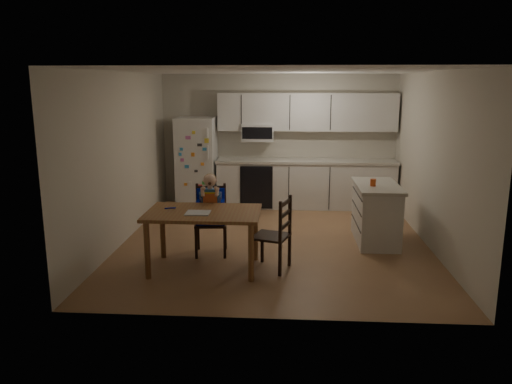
{
  "coord_description": "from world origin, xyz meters",
  "views": [
    {
      "loc": [
        0.2,
        -7.16,
        2.35
      ],
      "look_at": [
        -0.24,
        -0.56,
        0.89
      ],
      "focal_mm": 35.0,
      "sensor_mm": 36.0,
      "label": 1
    }
  ],
  "objects_px": {
    "red_cup": "(373,183)",
    "chair_side": "(278,229)",
    "kitchen_island": "(376,213)",
    "dining_table": "(204,219)",
    "refrigerator": "(197,162)",
    "chair_booster": "(211,205)"
  },
  "relations": [
    {
      "from": "red_cup",
      "to": "chair_side",
      "type": "bearing_deg",
      "value": -139.77
    },
    {
      "from": "refrigerator",
      "to": "red_cup",
      "type": "bearing_deg",
      "value": -35.87
    },
    {
      "from": "kitchen_island",
      "to": "refrigerator",
      "type": "bearing_deg",
      "value": 146.4
    },
    {
      "from": "dining_table",
      "to": "chair_side",
      "type": "bearing_deg",
      "value": 1.26
    },
    {
      "from": "kitchen_island",
      "to": "dining_table",
      "type": "xyz_separation_m",
      "value": [
        -2.37,
        -1.28,
        0.22
      ]
    },
    {
      "from": "refrigerator",
      "to": "chair_side",
      "type": "distance_m",
      "value": 3.68
    },
    {
      "from": "refrigerator",
      "to": "red_cup",
      "type": "xyz_separation_m",
      "value": [
        2.98,
        -2.15,
        0.08
      ]
    },
    {
      "from": "dining_table",
      "to": "red_cup",
      "type": "bearing_deg",
      "value": 26.89
    },
    {
      "from": "refrigerator",
      "to": "chair_side",
      "type": "height_order",
      "value": "refrigerator"
    },
    {
      "from": "kitchen_island",
      "to": "red_cup",
      "type": "distance_m",
      "value": 0.51
    },
    {
      "from": "refrigerator",
      "to": "red_cup",
      "type": "relative_size",
      "value": 16.51
    },
    {
      "from": "kitchen_island",
      "to": "red_cup",
      "type": "bearing_deg",
      "value": -125.44
    },
    {
      "from": "dining_table",
      "to": "chair_booster",
      "type": "distance_m",
      "value": 0.62
    },
    {
      "from": "kitchen_island",
      "to": "red_cup",
      "type": "xyz_separation_m",
      "value": [
        -0.08,
        -0.12,
        0.49
      ]
    },
    {
      "from": "refrigerator",
      "to": "kitchen_island",
      "type": "distance_m",
      "value": 3.7
    },
    {
      "from": "kitchen_island",
      "to": "chair_booster",
      "type": "bearing_deg",
      "value": -164.46
    },
    {
      "from": "red_cup",
      "to": "dining_table",
      "type": "xyz_separation_m",
      "value": [
        -2.29,
        -1.16,
        -0.27
      ]
    },
    {
      "from": "refrigerator",
      "to": "chair_booster",
      "type": "relative_size",
      "value": 1.5
    },
    {
      "from": "red_cup",
      "to": "dining_table",
      "type": "height_order",
      "value": "red_cup"
    },
    {
      "from": "red_cup",
      "to": "chair_booster",
      "type": "bearing_deg",
      "value": -166.68
    },
    {
      "from": "kitchen_island",
      "to": "chair_side",
      "type": "relative_size",
      "value": 1.25
    },
    {
      "from": "red_cup",
      "to": "refrigerator",
      "type": "bearing_deg",
      "value": 144.13
    }
  ]
}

